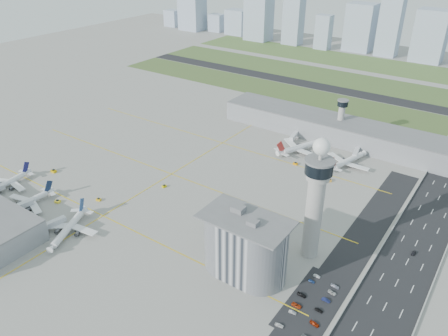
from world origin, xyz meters
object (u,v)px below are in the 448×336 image
Objects in this scene: airplane_near_b at (24,200)px; airplane_far_b at (349,157)px; tug_2 at (58,201)px; car_hw_1 at (414,253)px; tug_0 at (54,171)px; car_lot_1 at (292,312)px; tug_4 at (295,163)px; jet_bridge_near_2 at (41,231)px; car_lot_8 at (319,310)px; admin_building at (245,246)px; jet_bridge_far_1 at (357,150)px; car_lot_5 at (317,276)px; car_lot_4 at (312,281)px; car_lot_10 at (332,293)px; airplane_near_c at (67,225)px; tug_3 at (164,186)px; car_lot_0 at (279,325)px; tug_1 at (99,199)px; tug_5 at (329,180)px; airplane_far_a at (302,144)px; car_lot_9 at (326,300)px; jet_bridge_near_1 at (10,212)px; car_lot_2 at (296,305)px; secondary_tower at (341,116)px; control_tower at (316,195)px; car_lot_11 at (335,286)px; car_lot_3 at (302,295)px; airplane_near_a at (6,180)px; car_lot_7 at (315,324)px.

airplane_far_b is at bearing 143.16° from airplane_near_b.
car_hw_1 is at bearing -89.39° from tug_2.
car_lot_1 is (190.81, -18.38, -0.49)m from tug_0.
jet_bridge_near_2 is at bearing -26.43° from tug_4.
airplane_near_b is at bearing 101.74° from car_lot_8.
admin_building reaches higher than jet_bridge_far_1.
airplane_far_b is at bearing 10.79° from car_lot_5.
tug_0 is 1.12× the size of car_lot_4.
car_lot_10 is at bearing -94.99° from car_lot_4.
airplane_near_c is (42.04, -1.82, 0.32)m from airplane_near_b.
tug_4 reaches higher than tug_3.
jet_bridge_near_2 is at bearing 118.23° from car_lot_10.
airplane_far_b is at bearing 2.39° from car_lot_0.
car_lot_8 is at bearing -106.93° from tug_2.
tug_2 reaches higher than tug_1.
car_hw_1 is (64.54, -44.33, -0.30)m from tug_5.
airplane_far_a is (58.62, 164.03, 0.70)m from airplane_near_c.
tug_0 is 199.84m from car_lot_9.
jet_bridge_near_1 is at bearing 105.01° from car_lot_5.
car_lot_2 is (137.75, -7.63, -0.19)m from tug_1.
airplane_near_c is 11.01× the size of tug_0.
tug_3 reaches higher than car_lot_2.
car_lot_2 is at bearing -73.40° from secondary_tower.
car_lot_1 is at bearing -73.69° from secondary_tower.
jet_bridge_near_2 is at bearing -151.10° from control_tower.
tug_3 reaches higher than car_lot_10.
secondary_tower is 42.30m from airplane_far_a.
jet_bridge_far_1 is (22.00, -18.00, -15.95)m from secondary_tower.
car_lot_0 is at bearing -73.43° from jet_bridge_near_1.
airplane_far_b is at bearing 20.69° from car_lot_11.
car_lot_3 is (189.61, -6.88, -0.43)m from tug_0.
jet_bridge_far_1 reaches higher than car_lot_11.
airplane_near_a reaches higher than jet_bridge_far_1.
airplane_near_b is 11.45× the size of tug_2.
airplane_near_c is 14.18m from jet_bridge_near_2.
jet_bridge_far_1 is 141.15m from car_lot_5.
airplane_near_b is 8.91× the size of car_lot_7.
car_lot_5 is at bearing -175.13° from tug_3.
airplane_far_a is at bearing -70.80° from jet_bridge_far_1.
car_lot_8 is (145.22, 36.10, -2.23)m from jet_bridge_near_2.
car_lot_5 is 0.91× the size of car_lot_8.
car_lot_2 is at bearing 63.68° from tug_5.
jet_bridge_near_2 is at bearing 89.57° from car_lot_0.
car_lot_1 is 11.64m from car_lot_8.
jet_bridge_near_2 reaches higher than tug_1.
car_lot_10 is 1.05× the size of car_hw_1.
secondary_tower reaches higher than car_hw_1.
tug_3 is 0.92× the size of tug_4.
airplane_near_a is at bearing 102.24° from car_lot_11.
car_lot_1 is (67.14, -144.51, -5.69)m from airplane_far_a.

